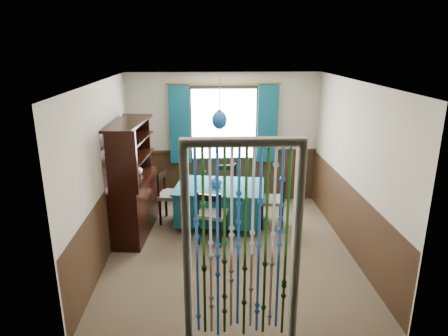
{
  "coord_description": "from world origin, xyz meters",
  "views": [
    {
      "loc": [
        -0.34,
        -5.44,
        2.99
      ],
      "look_at": [
        -0.06,
        0.59,
        1.11
      ],
      "focal_mm": 32.0,
      "sensor_mm": 36.0,
      "label": 1
    }
  ],
  "objects_px": {
    "chair_right": "(274,200)",
    "chair_left": "(171,195)",
    "sideboard": "(133,196)",
    "chair_near": "(212,214)",
    "vase_table": "(216,181)",
    "vase_sideboard": "(138,169)",
    "bowl_shelf": "(131,161)",
    "pendant_lamp": "(220,120)",
    "dining_table": "(220,202)",
    "chair_far": "(227,186)"
  },
  "relations": [
    {
      "from": "chair_right",
      "to": "chair_near",
      "type": "bearing_deg",
      "value": 122.32
    },
    {
      "from": "chair_near",
      "to": "vase_table",
      "type": "xyz_separation_m",
      "value": [
        0.09,
        0.59,
        0.33
      ]
    },
    {
      "from": "chair_right",
      "to": "vase_table",
      "type": "xyz_separation_m",
      "value": [
        -0.96,
        0.06,
        0.33
      ]
    },
    {
      "from": "pendant_lamp",
      "to": "bowl_shelf",
      "type": "height_order",
      "value": "pendant_lamp"
    },
    {
      "from": "chair_far",
      "to": "bowl_shelf",
      "type": "xyz_separation_m",
      "value": [
        -1.51,
        -1.13,
        0.84
      ]
    },
    {
      "from": "chair_far",
      "to": "pendant_lamp",
      "type": "relative_size",
      "value": 1.02
    },
    {
      "from": "dining_table",
      "to": "chair_near",
      "type": "relative_size",
      "value": 1.83
    },
    {
      "from": "dining_table",
      "to": "vase_sideboard",
      "type": "xyz_separation_m",
      "value": [
        -1.36,
        0.03,
        0.6
      ]
    },
    {
      "from": "dining_table",
      "to": "pendant_lamp",
      "type": "xyz_separation_m",
      "value": [
        0.0,
        0.0,
        1.41
      ]
    },
    {
      "from": "chair_far",
      "to": "pendant_lamp",
      "type": "height_order",
      "value": "pendant_lamp"
    },
    {
      "from": "chair_left",
      "to": "bowl_shelf",
      "type": "height_order",
      "value": "bowl_shelf"
    },
    {
      "from": "vase_table",
      "to": "vase_sideboard",
      "type": "distance_m",
      "value": 1.32
    },
    {
      "from": "chair_right",
      "to": "vase_sideboard",
      "type": "distance_m",
      "value": 2.33
    },
    {
      "from": "dining_table",
      "to": "vase_sideboard",
      "type": "distance_m",
      "value": 1.49
    },
    {
      "from": "dining_table",
      "to": "chair_near",
      "type": "distance_m",
      "value": 0.66
    },
    {
      "from": "bowl_shelf",
      "to": "dining_table",
      "type": "bearing_deg",
      "value": 18.2
    },
    {
      "from": "sideboard",
      "to": "chair_left",
      "type": "bearing_deg",
      "value": 39.41
    },
    {
      "from": "chair_near",
      "to": "vase_table",
      "type": "distance_m",
      "value": 0.69
    },
    {
      "from": "chair_near",
      "to": "sideboard",
      "type": "height_order",
      "value": "sideboard"
    },
    {
      "from": "chair_far",
      "to": "vase_table",
      "type": "distance_m",
      "value": 0.83
    },
    {
      "from": "pendant_lamp",
      "to": "vase_sideboard",
      "type": "distance_m",
      "value": 1.58
    },
    {
      "from": "chair_left",
      "to": "bowl_shelf",
      "type": "bearing_deg",
      "value": -29.66
    },
    {
      "from": "dining_table",
      "to": "chair_far",
      "type": "bearing_deg",
      "value": 85.82
    },
    {
      "from": "chair_far",
      "to": "vase_sideboard",
      "type": "distance_m",
      "value": 1.74
    },
    {
      "from": "chair_far",
      "to": "vase_table",
      "type": "relative_size",
      "value": 4.47
    },
    {
      "from": "dining_table",
      "to": "bowl_shelf",
      "type": "distance_m",
      "value": 1.68
    },
    {
      "from": "dining_table",
      "to": "chair_left",
      "type": "bearing_deg",
      "value": 177.22
    },
    {
      "from": "chair_near",
      "to": "vase_table",
      "type": "height_order",
      "value": "vase_table"
    },
    {
      "from": "chair_far",
      "to": "chair_near",
      "type": "bearing_deg",
      "value": 77.2
    },
    {
      "from": "vase_table",
      "to": "vase_sideboard",
      "type": "xyz_separation_m",
      "value": [
        -1.3,
        0.07,
        0.22
      ]
    },
    {
      "from": "dining_table",
      "to": "chair_right",
      "type": "bearing_deg",
      "value": 1.62
    },
    {
      "from": "chair_right",
      "to": "bowl_shelf",
      "type": "height_order",
      "value": "bowl_shelf"
    },
    {
      "from": "dining_table",
      "to": "bowl_shelf",
      "type": "relative_size",
      "value": 7.88
    },
    {
      "from": "chair_near",
      "to": "vase_sideboard",
      "type": "relative_size",
      "value": 4.91
    },
    {
      "from": "dining_table",
      "to": "sideboard",
      "type": "relative_size",
      "value": 0.86
    },
    {
      "from": "chair_right",
      "to": "chair_far",
      "type": "bearing_deg",
      "value": 49.31
    },
    {
      "from": "chair_far",
      "to": "sideboard",
      "type": "distance_m",
      "value": 1.82
    },
    {
      "from": "chair_near",
      "to": "vase_sideboard",
      "type": "bearing_deg",
      "value": 169.52
    },
    {
      "from": "chair_right",
      "to": "sideboard",
      "type": "bearing_deg",
      "value": 98.47
    },
    {
      "from": "bowl_shelf",
      "to": "sideboard",
      "type": "bearing_deg",
      "value": 105.14
    },
    {
      "from": "chair_left",
      "to": "sideboard",
      "type": "bearing_deg",
      "value": -45.5
    },
    {
      "from": "pendant_lamp",
      "to": "sideboard",
      "type": "bearing_deg",
      "value": -171.04
    },
    {
      "from": "pendant_lamp",
      "to": "vase_table",
      "type": "relative_size",
      "value": 4.37
    },
    {
      "from": "chair_right",
      "to": "chair_left",
      "type": "bearing_deg",
      "value": 86.73
    },
    {
      "from": "pendant_lamp",
      "to": "vase_sideboard",
      "type": "xyz_separation_m",
      "value": [
        -1.36,
        0.03,
        -0.81
      ]
    },
    {
      "from": "vase_table",
      "to": "bowl_shelf",
      "type": "distance_m",
      "value": 1.45
    },
    {
      "from": "chair_near",
      "to": "vase_sideboard",
      "type": "height_order",
      "value": "vase_sideboard"
    },
    {
      "from": "pendant_lamp",
      "to": "chair_near",
      "type": "bearing_deg",
      "value": -103.1
    },
    {
      "from": "chair_left",
      "to": "sideboard",
      "type": "distance_m",
      "value": 0.71
    },
    {
      "from": "vase_table",
      "to": "vase_sideboard",
      "type": "height_order",
      "value": "vase_sideboard"
    }
  ]
}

